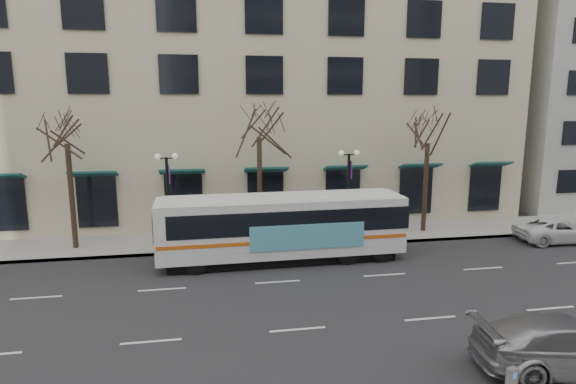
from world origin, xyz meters
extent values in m
plane|color=black|center=(0.00, 0.00, 0.00)|extent=(160.00, 160.00, 0.00)
cube|color=gray|center=(5.00, 9.00, 0.07)|extent=(80.00, 4.00, 0.15)
cube|color=#BEB191|center=(-2.00, 21.00, 12.00)|extent=(40.00, 20.00, 24.00)
cylinder|color=black|center=(-10.00, 8.80, 2.87)|extent=(0.28, 0.28, 5.74)
cylinder|color=black|center=(0.00, 8.80, 2.97)|extent=(0.28, 0.28, 5.95)
cylinder|color=black|center=(10.00, 8.80, 2.73)|extent=(0.28, 0.28, 5.46)
cylinder|color=black|center=(-5.00, 8.20, 2.50)|extent=(0.16, 0.16, 5.00)
cylinder|color=black|center=(-5.00, 8.20, 0.15)|extent=(0.36, 0.36, 0.30)
cube|color=black|center=(-5.00, 8.20, 4.95)|extent=(0.90, 0.06, 0.06)
sphere|color=silver|center=(-5.45, 8.20, 5.05)|extent=(0.32, 0.32, 0.32)
sphere|color=silver|center=(-4.55, 8.20, 5.05)|extent=(0.32, 0.32, 0.32)
cube|color=#5E1F74|center=(-4.88, 8.20, 4.10)|extent=(0.04, 0.45, 1.00)
cylinder|color=black|center=(5.00, 8.20, 2.50)|extent=(0.16, 0.16, 5.00)
cylinder|color=black|center=(5.00, 8.20, 0.15)|extent=(0.36, 0.36, 0.30)
cube|color=black|center=(5.00, 8.20, 4.95)|extent=(0.90, 0.06, 0.06)
sphere|color=silver|center=(4.55, 8.20, 5.05)|extent=(0.32, 0.32, 0.32)
sphere|color=silver|center=(5.45, 8.20, 5.05)|extent=(0.32, 0.32, 0.32)
cube|color=#5E1F74|center=(5.12, 8.20, 4.10)|extent=(0.04, 0.45, 1.00)
cube|color=silver|center=(0.66, 5.16, 1.85)|extent=(12.20, 2.83, 2.79)
cube|color=black|center=(0.66, 5.16, 0.28)|extent=(11.22, 2.50, 0.46)
cube|color=black|center=(0.97, 5.17, 2.28)|extent=(11.72, 2.86, 1.11)
cube|color=#D35C13|center=(0.66, 5.16, 1.37)|extent=(12.08, 2.86, 0.18)
cube|color=#4FA4BF|center=(1.70, 3.83, 1.57)|extent=(5.57, 0.15, 1.22)
cube|color=silver|center=(0.66, 5.16, 3.27)|extent=(11.59, 2.55, 0.08)
cylinder|color=black|center=(-3.57, 3.93, 0.51)|extent=(1.02, 0.30, 1.01)
cylinder|color=black|center=(-3.61, 6.26, 0.51)|extent=(1.02, 0.30, 1.01)
cylinder|color=black|center=(3.72, 4.05, 0.51)|extent=(1.02, 0.30, 1.01)
cylinder|color=black|center=(3.69, 6.38, 0.51)|extent=(1.02, 0.30, 1.01)
cylinder|color=black|center=(5.55, 4.07, 0.51)|extent=(1.02, 0.30, 1.01)
cylinder|color=black|center=(5.51, 6.41, 0.51)|extent=(1.02, 0.30, 1.01)
imported|color=#95969C|center=(7.39, -6.20, 0.80)|extent=(5.74, 2.92, 1.60)
imported|color=white|center=(16.79, 5.70, 0.67)|extent=(4.94, 2.44, 1.35)
cube|color=slate|center=(4.40, -7.84, 1.09)|extent=(0.28, 0.22, 0.45)
cube|color=blue|center=(4.38, -7.91, 1.15)|extent=(0.13, 0.05, 0.16)
camera|label=1|loc=(-3.08, -17.72, 7.91)|focal=30.00mm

